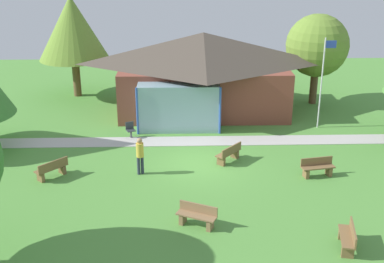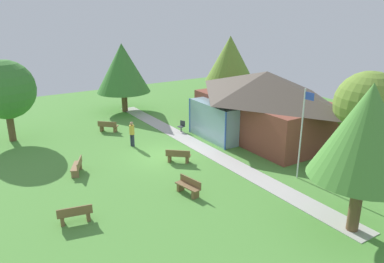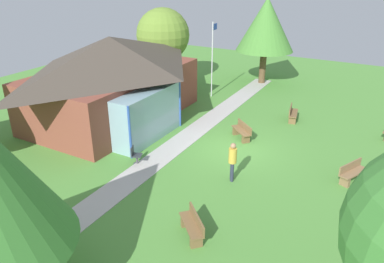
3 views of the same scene
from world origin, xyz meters
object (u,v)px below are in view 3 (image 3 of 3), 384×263
Objects in this scene: tree_behind_pavilion_right at (163,35)px; tree_east_hedge at (266,25)px; bench_front_center at (352,173)px; flagpole at (212,56)px; bench_mid_left at (193,226)px; bench_rear_near_path at (242,131)px; bench_mid_right at (292,114)px; visitor_strolling_lawn at (233,159)px; pavilion at (114,77)px; patio_chair_west at (135,156)px.

tree_east_hedge reaches higher than tree_behind_pavilion_right.
tree_behind_pavilion_right is at bearing -93.38° from bench_front_center.
flagpole reaches higher than bench_mid_left.
bench_rear_near_path is at bearing -140.25° from flagpole.
bench_mid_right is at bearing -147.00° from tree_east_hedge.
visitor_strolling_lawn is at bearing -135.27° from tree_behind_pavilion_right.
visitor_strolling_lawn is 14.77m from tree_behind_pavilion_right.
bench_rear_near_path is 0.82× the size of visitor_strolling_lawn.
bench_front_center is at bearing -124.99° from flagpole.
pavilion is at bearing -169.49° from tree_behind_pavilion_right.
tree_east_hedge is (15.25, -0.60, 4.00)m from patio_chair_west.
bench_mid_left is 11.82m from bench_mid_right.
visitor_strolling_lawn is at bearing -36.53° from bench_front_center.
pavilion reaches higher than patio_chair_west.
patio_chair_west is (-8.78, 4.80, 0.01)m from bench_mid_right.
pavilion is at bearing -73.76° from bench_mid_right.
patio_chair_west is at bearing 10.68° from bench_mid_left.
bench_mid_left is 5.62m from patio_chair_west.
tree_behind_pavilion_right reaches higher than patio_chair_west.
bench_front_center is 0.24× the size of tree_east_hedge.
bench_mid_right is at bearing -62.66° from pavilion.
bench_front_center is (-0.72, -13.32, -2.09)m from pavilion.
tree_behind_pavilion_right is at bearing 6.38° from bench_rear_near_path.
tree_behind_pavilion_right reaches higher than bench_mid_left.
bench_mid_left is 8.15m from bench_rear_near_path.
tree_east_hedge is (11.26, -5.06, 1.92)m from pavilion.
bench_rear_near_path is 0.22× the size of tree_east_hedge.
tree_east_hedge is at bearing 165.41° from visitor_strolling_lawn.
visitor_strolling_lawn reaches higher than bench_rear_near_path.
tree_east_hedge is (10.28, 2.59, 4.01)m from bench_rear_near_path.
pavilion is at bearing 48.31° from bench_rear_near_path.
bench_mid_left is at bearing 141.87° from bench_rear_near_path.
tree_behind_pavilion_right is at bearing 10.51° from pavilion.
pavilion is 6.33m from patio_chair_west.
flagpole is 3.25× the size of bench_mid_right.
visitor_strolling_lawn is 0.31× the size of tree_behind_pavilion_right.
flagpole reaches higher than visitor_strolling_lawn.
tree_behind_pavilion_right reaches higher than bench_mid_right.
tree_behind_pavilion_right reaches higher than bench_rear_near_path.
bench_front_center is at bearing -93.09° from pavilion.
flagpole is 7.48m from bench_rear_near_path.
patio_chair_west is 0.49× the size of visitor_strolling_lawn.
tree_east_hedge is (14.39, 3.82, 3.39)m from visitor_strolling_lawn.
tree_east_hedge is (18.29, 4.13, 4.01)m from bench_mid_left.
flagpole is at bearing -100.03° from bench_front_center.
flagpole is 2.91× the size of visitor_strolling_lawn.
pavilion is 9.53m from visitor_strolling_lawn.
pavilion is 11.75m from bench_mid_left.
visitor_strolling_lawn is (3.90, 0.30, 0.62)m from bench_mid_left.
bench_mid_right is 11.36m from tree_behind_pavilion_right.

